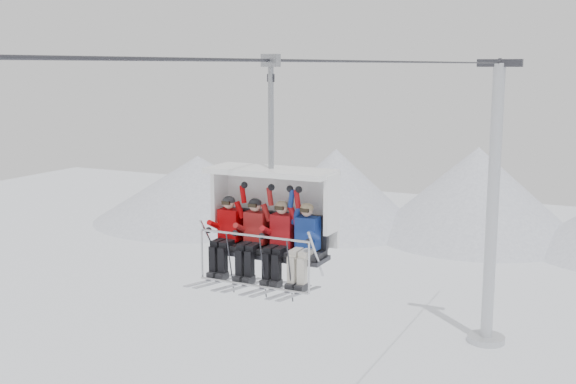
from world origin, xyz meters
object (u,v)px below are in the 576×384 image
at_px(skier_far_right, 305,242).
at_px(skier_center_right, 280,239).
at_px(lift_tower_right, 492,225).
at_px(skier_center_left, 253,236).
at_px(chairlift_carrier, 274,209).
at_px(skier_far_left, 227,233).

bearing_deg(skier_far_right, skier_center_right, 180.00).
xyz_separation_m(lift_tower_right, skier_center_left, (-0.28, -22.87, 4.42)).
distance_m(chairlift_carrier, skier_far_right, 0.93).
bearing_deg(chairlift_carrier, skier_center_right, -49.49).
distance_m(skier_center_left, skier_center_right, 0.54).
xyz_separation_m(chairlift_carrier, skier_center_right, (0.26, -0.30, -0.46)).
bearing_deg(skier_center_left, chairlift_carrier, 47.75).
bearing_deg(skier_far_left, skier_far_right, 0.00).
bearing_deg(skier_center_left, skier_center_right, 0.00).
distance_m(skier_far_left, skier_center_left, 0.55).
bearing_deg(chairlift_carrier, skier_center_left, -132.25).
distance_m(skier_far_left, skier_center_right, 1.08).
bearing_deg(skier_far_right, skier_far_left, 180.00).
distance_m(skier_center_right, skier_far_right, 0.49).
relative_size(skier_far_left, skier_center_left, 1.00).
height_order(skier_center_left, skier_far_right, same).
relative_size(lift_tower_right, skier_center_left, 7.99).
relative_size(lift_tower_right, skier_center_right, 7.99).
height_order(lift_tower_right, skier_far_right, lift_tower_right).
distance_m(lift_tower_right, skier_far_right, 23.31).
relative_size(chairlift_carrier, skier_far_left, 2.36).
xyz_separation_m(skier_center_left, skier_center_right, (0.54, 0.00, 0.00)).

